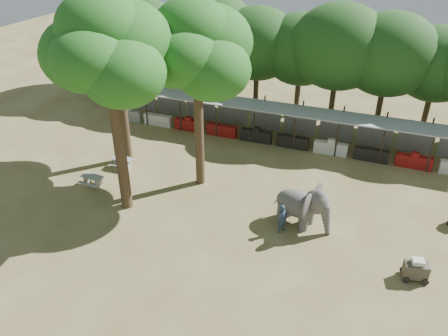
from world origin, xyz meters
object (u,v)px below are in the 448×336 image
(yard_tree_left, at_px, (114,41))
(cart_front, at_px, (416,269))
(yard_tree_center, at_px, (107,50))
(elephant, at_px, (303,205))
(picnic_table_far, at_px, (123,161))
(handler, at_px, (283,219))
(picnic_table_near, at_px, (93,179))
(yard_tree_back, at_px, (196,49))

(yard_tree_left, xyz_separation_m, cart_front, (19.06, -5.54, -7.63))
(yard_tree_center, height_order, cart_front, yard_tree_center)
(elephant, relative_size, picnic_table_far, 2.35)
(handler, bearing_deg, picnic_table_near, 116.07)
(yard_tree_center, bearing_deg, yard_tree_left, 120.96)
(yard_tree_center, relative_size, yard_tree_back, 1.06)
(picnic_table_far, bearing_deg, yard_tree_center, -57.85)
(yard_tree_center, bearing_deg, yard_tree_back, 53.14)
(handler, bearing_deg, yard_tree_left, 98.04)
(yard_tree_back, relative_size, picnic_table_far, 7.75)
(elephant, bearing_deg, handler, -116.75)
(elephant, xyz_separation_m, picnic_table_near, (-13.24, -0.75, -0.83))
(yard_tree_center, bearing_deg, picnic_table_near, 162.52)
(yard_tree_center, distance_m, cart_front, 18.24)
(yard_tree_center, xyz_separation_m, elephant, (10.16, 1.72, -7.93))
(yard_tree_left, height_order, cart_front, yard_tree_left)
(yard_tree_back, height_order, elephant, yard_tree_back)
(yard_tree_left, relative_size, cart_front, 8.30)
(yard_tree_left, relative_size, picnic_table_far, 7.52)
(yard_tree_center, height_order, elephant, yard_tree_center)
(handler, relative_size, cart_front, 1.27)
(yard_tree_center, xyz_separation_m, handler, (9.30, 0.72, -8.36))
(yard_tree_left, bearing_deg, yard_tree_back, -9.46)
(picnic_table_far, xyz_separation_m, cart_front, (18.64, -4.21, 0.11))
(handler, bearing_deg, yard_tree_back, 89.72)
(yard_tree_back, height_order, handler, yard_tree_back)
(yard_tree_back, height_order, cart_front, yard_tree_back)
(elephant, bearing_deg, picnic_table_far, -174.96)
(picnic_table_near, xyz_separation_m, picnic_table_far, (0.50, 2.70, 0.00))
(yard_tree_left, height_order, elephant, yard_tree_left)
(elephant, xyz_separation_m, picnic_table_far, (-12.74, 1.95, -0.82))
(yard_tree_center, distance_m, elephant, 13.00)
(yard_tree_left, bearing_deg, yard_tree_center, -59.04)
(yard_tree_left, bearing_deg, cart_front, -16.21)
(handler, xyz_separation_m, picnic_table_near, (-12.39, 0.25, -0.39))
(yard_tree_back, relative_size, picnic_table_near, 7.48)
(yard_tree_center, relative_size, picnic_table_far, 8.21)
(yard_tree_center, distance_m, picnic_table_near, 9.33)
(yard_tree_back, bearing_deg, handler, -27.53)
(yard_tree_left, height_order, picnic_table_near, yard_tree_left)
(yard_tree_center, height_order, picnic_table_near, yard_tree_center)
(elephant, bearing_deg, yard_tree_back, 176.08)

